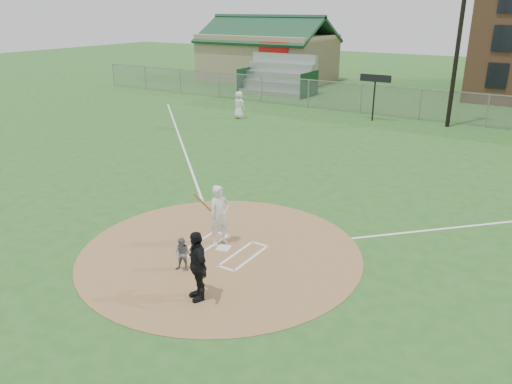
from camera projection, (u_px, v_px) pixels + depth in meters
The scene contains 14 objects.
ground at pixel (221, 252), 14.93m from camera, with size 140.00×140.00×0.00m, color #26571E.
dirt_circle at pixel (221, 252), 14.93m from camera, with size 8.40×8.40×0.02m, color #9A7348.
home_plate at pixel (223, 248), 15.12m from camera, with size 0.40×0.40×0.03m, color silver.
foul_line_third at pixel (182, 145), 26.55m from camera, with size 0.10×24.00×0.01m, color white.
catcher at pixel (183, 254), 13.71m from camera, with size 0.48×0.37×0.98m, color slate.
umpire at pixel (197, 265), 12.25m from camera, with size 1.07×0.45×1.83m, color black.
ondeck_player at pixel (239, 105), 32.61m from camera, with size 0.86×0.56×1.76m, color silver.
batters_boxes at pixel (224, 250), 15.04m from camera, with size 2.08×1.88×0.01m.
batter_at_plate at pixel (220, 215), 15.12m from camera, with size 0.88×1.04×1.90m.
outfield_fence at pixel (420, 104), 32.07m from camera, with size 56.08×0.08×2.03m.
bleachers at pixel (277, 75), 41.66m from camera, with size 6.08×3.20×3.20m.
clubhouse at pixel (268, 56), 49.27m from camera, with size 12.20×8.71×6.23m.
light_pole at pixel (463, 12), 28.33m from camera, with size 1.20×0.30×12.22m.
scoreboard_sign at pixel (375, 83), 31.40m from camera, with size 2.00×0.10×2.93m.
Camera 1 is at (7.97, -10.78, 6.90)m, focal length 35.00 mm.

